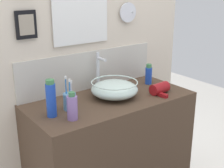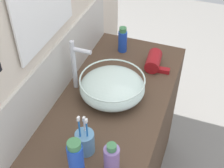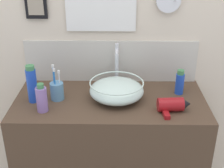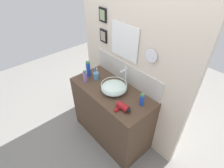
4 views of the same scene
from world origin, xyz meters
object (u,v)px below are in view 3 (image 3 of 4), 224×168
Objects in this scene: toothbrush_cup at (57,91)px; shampoo_bottle at (42,99)px; hair_drier at (173,105)px; glass_bowl_sink at (117,90)px; lotion_bottle at (180,83)px; soap_dispenser at (32,84)px; faucet at (117,62)px.

toothbrush_cup is 1.30× the size of shampoo_bottle.
shampoo_bottle reaches higher than hair_drier.
toothbrush_cup reaches higher than glass_bowl_sink.
shampoo_bottle is 0.81m from lotion_bottle.
toothbrush_cup reaches higher than lotion_bottle.
lotion_bottle is (0.38, 0.07, 0.01)m from glass_bowl_sink.
toothbrush_cup is at bearing 12.37° from soap_dispenser.
glass_bowl_sink is at bearing -168.95° from lotion_bottle.
faucet is 0.53m from shampoo_bottle.
faucet is 1.47× the size of hair_drier.
hair_drier is (0.31, -0.13, -0.02)m from glass_bowl_sink.
glass_bowl_sink is at bearing 19.52° from shampoo_bottle.
lotion_bottle is (0.72, 0.08, 0.02)m from toothbrush_cup.
glass_bowl_sink reaches higher than hair_drier.
hair_drier is at bearing -10.93° from toothbrush_cup.
faucet is at bearing 163.42° from lotion_bottle.
glass_bowl_sink is 0.35m from toothbrush_cup.
toothbrush_cup is at bearing -178.93° from glass_bowl_sink.
soap_dispenser reaches higher than shampoo_bottle.
soap_dispenser is 1.36× the size of shampoo_bottle.
faucet is 1.78× the size of lotion_bottle.
shampoo_bottle is (-0.40, -0.14, 0.02)m from glass_bowl_sink.
soap_dispenser reaches higher than hair_drier.
lotion_bottle is (0.07, 0.21, 0.04)m from hair_drier.
glass_bowl_sink is 2.05× the size of lotion_bottle.
shampoo_bottle is (-0.06, -0.14, 0.02)m from toothbrush_cup.
hair_drier is 0.83× the size of soap_dispenser.
faucet reaches higher than hair_drier.
glass_bowl_sink is 1.15× the size of faucet.
glass_bowl_sink is 0.39m from lotion_bottle.
soap_dispenser is at bearing 172.97° from hair_drier.
lotion_bottle is at bearing 7.28° from soap_dispenser.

